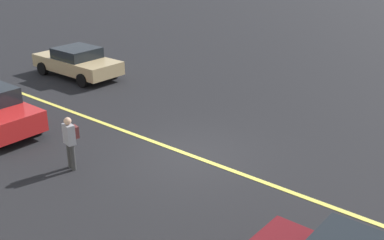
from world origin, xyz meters
TOP-DOWN VIEW (x-y plane):
  - ground at (0.00, 0.00)m, footprint 200.00×200.00m
  - lane_stripe_center at (0.00, 0.00)m, footprint 80.00×0.16m
  - car_tan at (9.17, -3.02)m, footprint 4.38×1.98m
  - pedestrian_with_backpack at (2.02, 2.75)m, footprint 0.41×0.42m

SIDE VIEW (x-z plane):
  - ground at x=0.00m, z-range 0.00..0.00m
  - lane_stripe_center at x=0.00m, z-range 0.00..0.01m
  - car_tan at x=9.17m, z-range 0.02..1.37m
  - pedestrian_with_backpack at x=2.02m, z-range 0.12..1.68m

